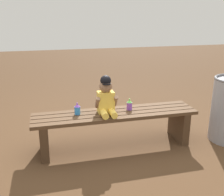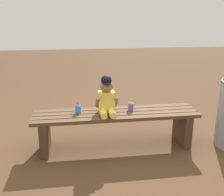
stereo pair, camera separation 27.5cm
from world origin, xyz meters
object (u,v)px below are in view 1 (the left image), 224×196
(park_bench, at_px, (115,123))
(sippy_cup_right, at_px, (129,105))
(sippy_cup_left, at_px, (77,109))
(child_figure, at_px, (106,97))

(park_bench, xyz_separation_m, sippy_cup_right, (0.17, 0.04, 0.18))
(park_bench, height_order, sippy_cup_left, sippy_cup_left)
(park_bench, height_order, child_figure, child_figure)
(sippy_cup_left, xyz_separation_m, sippy_cup_right, (0.57, 0.00, 0.00))
(park_bench, bearing_deg, child_figure, 179.21)
(park_bench, distance_m, child_figure, 0.31)
(sippy_cup_left, relative_size, sippy_cup_right, 1.00)
(sippy_cup_left, height_order, sippy_cup_right, same)
(child_figure, xyz_separation_m, sippy_cup_right, (0.27, 0.04, -0.12))
(child_figure, relative_size, sippy_cup_right, 3.26)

